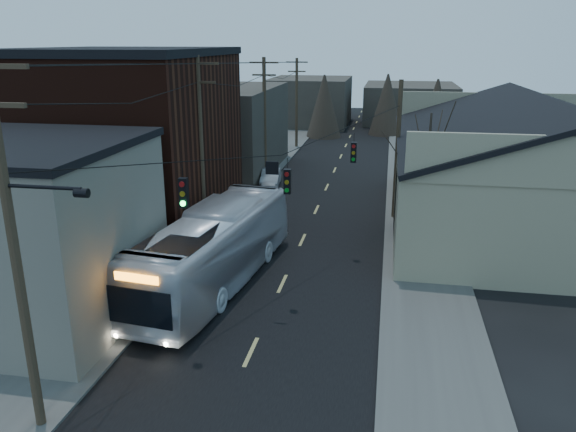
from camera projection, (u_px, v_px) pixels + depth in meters
name	position (u px, v px, depth m)	size (l,w,h in m)	color
road_surface	(324.00, 194.00, 40.75)	(9.00, 110.00, 0.02)	black
sidewalk_left	(237.00, 189.00, 41.84)	(4.00, 110.00, 0.12)	#474744
sidewalk_right	(415.00, 198.00, 39.63)	(4.00, 110.00, 0.12)	#474744
building_clapboard	(28.00, 236.00, 21.52)	(8.00, 8.00, 7.00)	#6B6659
building_brick	(128.00, 146.00, 31.57)	(10.00, 12.00, 10.00)	black
building_left_far	(220.00, 130.00, 46.95)	(9.00, 14.00, 7.00)	#35312B
warehouse	(534.00, 182.00, 33.04)	(16.16, 20.60, 7.73)	gray
building_far_left	(310.00, 101.00, 73.73)	(10.00, 12.00, 6.00)	#35312B
building_far_right	(410.00, 103.00, 76.37)	(12.00, 14.00, 5.00)	#35312B
bare_tree	(426.00, 183.00, 29.18)	(0.40, 0.40, 7.20)	black
utility_lines	(263.00, 138.00, 34.30)	(11.24, 45.28, 10.50)	#382B1E
bus	(214.00, 249.00, 25.15)	(2.94, 12.58, 3.50)	silver
parked_car	(271.00, 177.00, 42.95)	(1.35, 3.88, 1.28)	#A0A1A7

